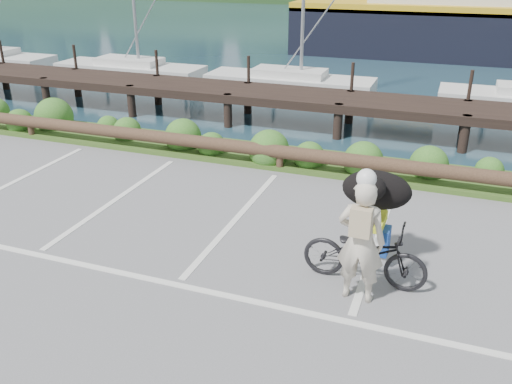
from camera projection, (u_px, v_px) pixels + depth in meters
ground at (189, 272)px, 8.42m from camera, size 72.00×72.00×0.00m
vegetation_strip at (289, 158)px, 12.96m from camera, size 34.00×1.60×0.10m
log_rail at (280, 170)px, 12.37m from camera, size 32.00×0.30×0.60m
bicycle at (365, 254)px, 7.97m from camera, size 1.86×0.69×0.97m
cyclist at (361, 241)px, 7.43m from camera, size 0.68×0.45×1.82m
dog at (377, 190)px, 8.16m from camera, size 0.54×1.06×0.61m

